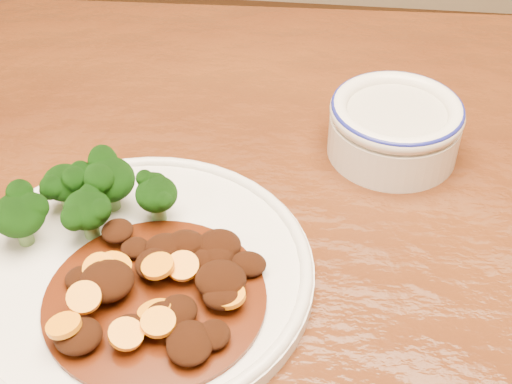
# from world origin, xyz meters

# --- Properties ---
(dining_table) EXTENTS (1.53, 0.96, 0.75)m
(dining_table) POSITION_xyz_m (0.00, 0.00, 0.67)
(dining_table) COLOR #54280E
(dining_table) RESTS_ON ground
(dinner_plate) EXTENTS (0.30, 0.30, 0.02)m
(dinner_plate) POSITION_xyz_m (-0.16, -0.07, 0.76)
(dinner_plate) COLOR silver
(dinner_plate) RESTS_ON dining_table
(broccoli_florets) EXTENTS (0.15, 0.10, 0.05)m
(broccoli_florets) POSITION_xyz_m (-0.21, -0.02, 0.79)
(broccoli_florets) COLOR #5F8C48
(broccoli_florets) RESTS_ON dinner_plate
(mince_stew) EXTENTS (0.18, 0.18, 0.03)m
(mince_stew) POSITION_xyz_m (-0.12, -0.10, 0.77)
(mince_stew) COLOR #4C1C08
(mince_stew) RESTS_ON dinner_plate
(dip_bowl) EXTENTS (0.14, 0.14, 0.06)m
(dip_bowl) POSITION_xyz_m (0.06, 0.13, 0.78)
(dip_bowl) COLOR white
(dip_bowl) RESTS_ON dining_table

